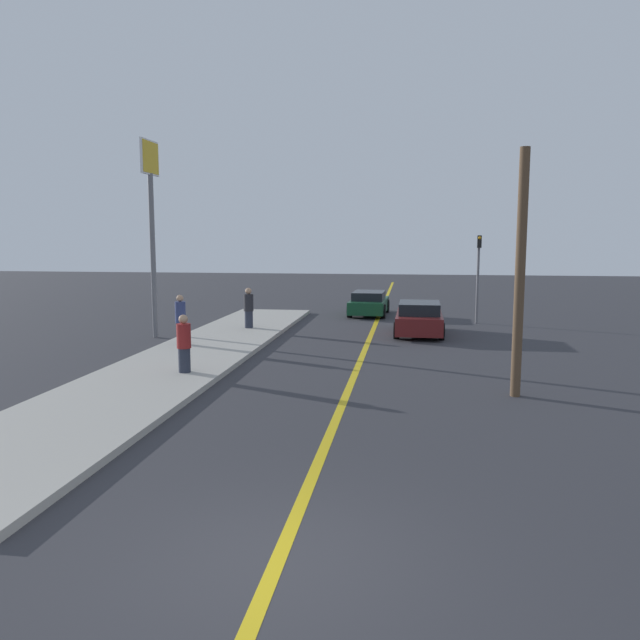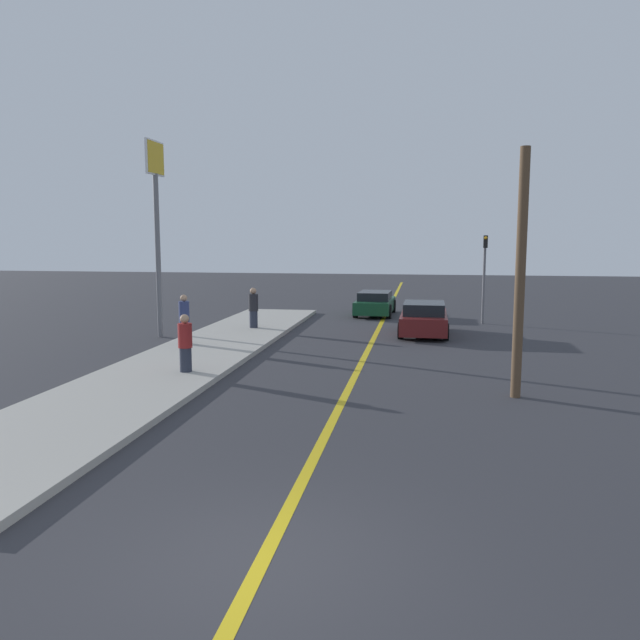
# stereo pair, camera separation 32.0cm
# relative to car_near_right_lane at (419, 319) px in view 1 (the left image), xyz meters

# --- Properties ---
(ground_plane) EXTENTS (120.00, 120.00, 0.00)m
(ground_plane) POSITION_rel_car_near_right_lane_xyz_m (-1.89, -18.23, -0.64)
(ground_plane) COLOR #333338
(road_center_line) EXTENTS (0.20, 60.00, 0.01)m
(road_center_line) POSITION_rel_car_near_right_lane_xyz_m (-1.89, -0.23, -0.64)
(road_center_line) COLOR gold
(road_center_line) RESTS_ON ground_plane
(sidewalk_left) EXTENTS (3.56, 24.66, 0.16)m
(sidewalk_left) POSITION_rel_car_near_right_lane_xyz_m (-7.25, -5.90, -0.56)
(sidewalk_left) COLOR #ADA89E
(sidewalk_left) RESTS_ON ground_plane
(car_near_right_lane) EXTENTS (1.95, 3.99, 1.32)m
(car_near_right_lane) POSITION_rel_car_near_right_lane_xyz_m (0.00, 0.00, 0.00)
(car_near_right_lane) COLOR maroon
(car_near_right_lane) RESTS_ON ground_plane
(car_ahead_center) EXTENTS (1.96, 4.03, 1.20)m
(car_ahead_center) POSITION_rel_car_near_right_lane_xyz_m (-2.41, 6.11, -0.05)
(car_ahead_center) COLOR #144728
(car_ahead_center) RESTS_ON ground_plane
(pedestrian_near_curb) EXTENTS (0.39, 0.39, 1.61)m
(pedestrian_near_curb) POSITION_rel_car_near_right_lane_xyz_m (-6.52, -8.80, 0.31)
(pedestrian_near_curb) COLOR #282D3D
(pedestrian_near_curb) RESTS_ON sidewalk_left
(pedestrian_mid_group) EXTENTS (0.36, 0.36, 1.73)m
(pedestrian_mid_group) POSITION_rel_car_near_right_lane_xyz_m (-8.29, -4.41, 0.38)
(pedestrian_mid_group) COLOR #282D3D
(pedestrian_mid_group) RESTS_ON sidewalk_left
(pedestrian_far_standing) EXTENTS (0.40, 0.40, 1.66)m
(pedestrian_far_standing) POSITION_rel_car_near_right_lane_xyz_m (-6.96, -0.19, 0.34)
(pedestrian_far_standing) COLOR #282D3D
(pedestrian_far_standing) RESTS_ON sidewalk_left
(traffic_light) EXTENTS (0.18, 0.40, 3.96)m
(traffic_light) POSITION_rel_car_near_right_lane_xyz_m (2.63, 3.68, 1.80)
(traffic_light) COLOR slate
(traffic_light) RESTS_ON ground_plane
(roadside_sign) EXTENTS (0.20, 1.52, 7.48)m
(roadside_sign) POSITION_rel_car_near_right_lane_xyz_m (-10.15, -2.22, 4.67)
(roadside_sign) COLOR slate
(roadside_sign) RESTS_ON ground_plane
(utility_pole) EXTENTS (0.24, 0.24, 5.96)m
(utility_pole) POSITION_rel_car_near_right_lane_xyz_m (2.22, -9.58, 2.34)
(utility_pole) COLOR brown
(utility_pole) RESTS_ON ground_plane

